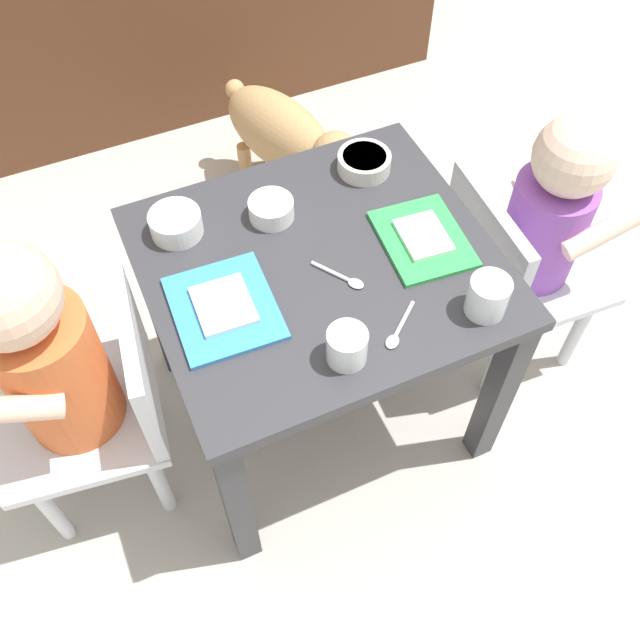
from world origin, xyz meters
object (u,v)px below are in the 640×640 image
(seated_child_left, at_px, (56,363))
(seated_child_right, at_px, (541,225))
(dining_table, at_px, (320,294))
(water_cup_right, at_px, (347,348))
(dog, at_px, (286,136))
(food_tray_left, at_px, (224,307))
(water_cup_left, at_px, (487,298))
(veggie_bowl_far, at_px, (364,162))
(spoon_by_right_tray, at_px, (343,277))
(food_tray_right, at_px, (423,238))
(spoon_by_left_tray, at_px, (398,330))
(veggie_bowl_near, at_px, (271,209))
(cereal_bowl_left_side, at_px, (176,223))

(seated_child_left, bearing_deg, seated_child_right, -2.73)
(dining_table, xyz_separation_m, water_cup_right, (-0.04, -0.19, 0.11))
(seated_child_right, distance_m, dog, 0.73)
(food_tray_left, relative_size, water_cup_left, 2.88)
(food_tray_left, bearing_deg, seated_child_left, 170.09)
(veggie_bowl_far, xyz_separation_m, spoon_by_right_tray, (-0.15, -0.22, -0.01))
(food_tray_right, relative_size, spoon_by_left_tray, 2.20)
(food_tray_right, relative_size, water_cup_left, 2.79)
(water_cup_left, distance_m, spoon_by_right_tray, 0.23)
(water_cup_right, distance_m, veggie_bowl_near, 0.32)
(veggie_bowl_near, bearing_deg, spoon_by_right_tray, -73.14)
(dog, bearing_deg, cereal_bowl_left_side, -129.58)
(dining_table, relative_size, water_cup_right, 9.27)
(seated_child_right, xyz_separation_m, cereal_bowl_left_side, (-0.65, 0.19, 0.10))
(dining_table, relative_size, seated_child_left, 0.85)
(seated_child_left, distance_m, veggie_bowl_near, 0.44)
(spoon_by_left_tray, distance_m, spoon_by_right_tray, 0.14)
(veggie_bowl_near, relative_size, veggie_bowl_far, 0.81)
(seated_child_left, xyz_separation_m, dog, (0.64, 0.61, -0.22))
(veggie_bowl_far, xyz_separation_m, spoon_by_left_tray, (-0.11, -0.35, -0.01))
(seated_child_right, bearing_deg, food_tray_right, -179.04)
(food_tray_right, xyz_separation_m, spoon_by_left_tray, (-0.13, -0.15, -0.00))
(water_cup_left, xyz_separation_m, cereal_bowl_left_side, (-0.39, 0.36, -0.01))
(seated_child_left, bearing_deg, veggie_bowl_far, 13.94)
(seated_child_right, xyz_separation_m, dog, (-0.26, 0.65, -0.19))
(seated_child_left, relative_size, food_tray_right, 3.67)
(dog, height_order, water_cup_right, water_cup_right)
(dining_table, xyz_separation_m, seated_child_right, (0.45, -0.02, 0.01))
(water_cup_right, bearing_deg, seated_child_left, 153.08)
(seated_child_left, bearing_deg, water_cup_right, -26.92)
(dog, bearing_deg, dining_table, -106.73)
(veggie_bowl_near, bearing_deg, water_cup_left, -54.66)
(water_cup_right, height_order, cereal_bowl_left_side, water_cup_right)
(spoon_by_left_tray, bearing_deg, spoon_by_right_tray, 104.60)
(food_tray_right, bearing_deg, water_cup_left, -84.10)
(seated_child_left, height_order, cereal_bowl_left_side, seated_child_left)
(food_tray_left, distance_m, water_cup_left, 0.41)
(food_tray_left, relative_size, cereal_bowl_left_side, 2.14)
(dining_table, bearing_deg, seated_child_right, -3.07)
(water_cup_left, xyz_separation_m, spoon_by_right_tray, (-0.18, 0.15, -0.03))
(veggie_bowl_near, relative_size, spoon_by_right_tray, 0.89)
(food_tray_right, distance_m, cereal_bowl_left_side, 0.42)
(water_cup_right, bearing_deg, cereal_bowl_left_side, 113.87)
(seated_child_right, relative_size, food_tray_right, 3.38)
(dog, relative_size, food_tray_left, 2.32)
(seated_child_left, height_order, dog, seated_child_left)
(veggie_bowl_near, height_order, cereal_bowl_left_side, cereal_bowl_left_side)
(seated_child_left, bearing_deg, spoon_by_right_tray, -8.14)
(seated_child_left, bearing_deg, veggie_bowl_near, 14.86)
(water_cup_right, bearing_deg, veggie_bowl_near, 88.83)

